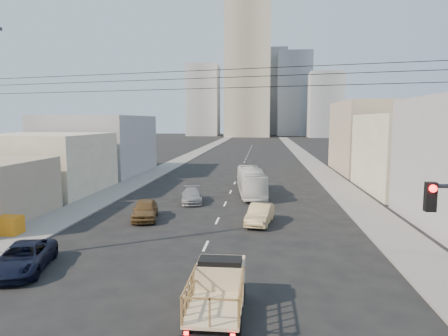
% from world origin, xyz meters
% --- Properties ---
extents(ground, '(420.00, 420.00, 0.00)m').
position_xyz_m(ground, '(0.00, 0.00, 0.00)').
color(ground, black).
rests_on(ground, ground).
extents(sidewalk_left, '(3.50, 180.00, 0.12)m').
position_xyz_m(sidewalk_left, '(-11.75, 70.00, 0.06)').
color(sidewalk_left, slate).
rests_on(sidewalk_left, ground).
extents(sidewalk_right, '(3.50, 180.00, 0.12)m').
position_xyz_m(sidewalk_right, '(11.75, 70.00, 0.06)').
color(sidewalk_right, slate).
rests_on(sidewalk_right, ground).
extents(lane_dashes, '(0.15, 104.00, 0.01)m').
position_xyz_m(lane_dashes, '(0.00, 53.00, 0.01)').
color(lane_dashes, silver).
rests_on(lane_dashes, ground).
extents(flatbed_pickup, '(1.95, 4.41, 1.90)m').
position_xyz_m(flatbed_pickup, '(1.66, -0.21, 1.09)').
color(flatbed_pickup, '#CEB58A').
rests_on(flatbed_pickup, ground).
extents(navy_pickup, '(3.28, 5.20, 1.34)m').
position_xyz_m(navy_pickup, '(-8.34, 3.24, 0.67)').
color(navy_pickup, black).
rests_on(navy_pickup, ground).
extents(city_bus, '(3.31, 9.69, 2.65)m').
position_xyz_m(city_bus, '(2.17, 24.59, 1.32)').
color(city_bus, silver).
rests_on(city_bus, ground).
extents(sedan_brown, '(2.62, 4.64, 1.49)m').
position_xyz_m(sedan_brown, '(-5.42, 13.87, 0.75)').
color(sedan_brown, brown).
rests_on(sedan_brown, ground).
extents(sedan_tan, '(2.18, 4.45, 1.41)m').
position_xyz_m(sedan_tan, '(3.13, 13.40, 0.70)').
color(sedan_tan, tan).
rests_on(sedan_tan, ground).
extents(sedan_grey, '(2.55, 4.62, 1.27)m').
position_xyz_m(sedan_grey, '(-3.05, 20.30, 0.63)').
color(sedan_grey, gray).
rests_on(sedan_grey, ground).
extents(overhead_wires, '(23.01, 5.02, 0.72)m').
position_xyz_m(overhead_wires, '(0.00, 1.50, 8.97)').
color(overhead_wires, black).
rests_on(overhead_wires, ground).
extents(crate_stack, '(1.80, 1.20, 1.14)m').
position_xyz_m(crate_stack, '(-13.00, 8.85, 0.69)').
color(crate_stack, orange).
rests_on(crate_stack, sidewalk_left).
extents(bldg_right_mid, '(11.00, 14.00, 8.00)m').
position_xyz_m(bldg_right_mid, '(19.50, 28.00, 4.00)').
color(bldg_right_mid, '#B8AD94').
rests_on(bldg_right_mid, ground).
extents(bldg_right_far, '(12.00, 16.00, 10.00)m').
position_xyz_m(bldg_right_far, '(20.00, 44.00, 5.00)').
color(bldg_right_far, gray).
rests_on(bldg_right_far, ground).
extents(bldg_left_mid, '(11.00, 12.00, 6.00)m').
position_xyz_m(bldg_left_mid, '(-19.00, 24.00, 3.00)').
color(bldg_left_mid, '#B8AD94').
rests_on(bldg_left_mid, ground).
extents(bldg_left_far, '(12.00, 16.00, 8.00)m').
position_xyz_m(bldg_left_far, '(-19.50, 39.00, 4.00)').
color(bldg_left_far, gray).
rests_on(bldg_left_far, ground).
extents(high_rise_tower, '(20.00, 20.00, 60.00)m').
position_xyz_m(high_rise_tower, '(-4.00, 170.00, 30.00)').
color(high_rise_tower, gray).
rests_on(high_rise_tower, ground).
extents(midrise_ne, '(16.00, 16.00, 40.00)m').
position_xyz_m(midrise_ne, '(18.00, 185.00, 20.00)').
color(midrise_ne, gray).
rests_on(midrise_ne, ground).
extents(midrise_nw, '(15.00, 15.00, 34.00)m').
position_xyz_m(midrise_nw, '(-26.00, 180.00, 17.00)').
color(midrise_nw, gray).
rests_on(midrise_nw, ground).
extents(midrise_back, '(18.00, 18.00, 44.00)m').
position_xyz_m(midrise_back, '(6.00, 200.00, 22.00)').
color(midrise_back, gray).
rests_on(midrise_back, ground).
extents(midrise_east, '(14.00, 14.00, 28.00)m').
position_xyz_m(midrise_east, '(30.00, 165.00, 14.00)').
color(midrise_east, gray).
rests_on(midrise_east, ground).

